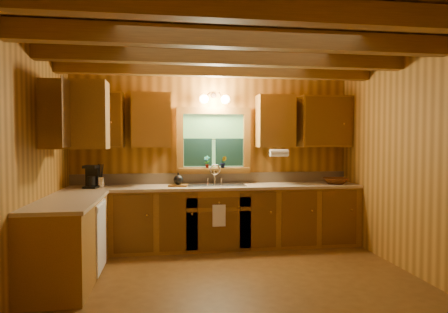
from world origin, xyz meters
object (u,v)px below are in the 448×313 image
Objects in this scene: wicker_basket at (335,181)px; sink at (216,188)px; coffee_maker at (92,177)px; cutting_board at (178,185)px.

sink is at bearing 177.32° from wicker_basket.
wicker_basket is (3.52, -0.03, -0.11)m from coffee_maker.
cutting_board is 0.72× the size of wicker_basket.
wicker_basket is at bearing 11.79° from coffee_maker.
cutting_board is (-0.55, -0.05, 0.06)m from sink.
cutting_board is (1.18, 0.01, -0.14)m from coffee_maker.
cutting_board is at bearing 179.15° from wicker_basket.
cutting_board is at bearing 12.56° from coffee_maker.
cutting_board is at bearing -174.84° from sink.
cutting_board is 2.34m from wicker_basket.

